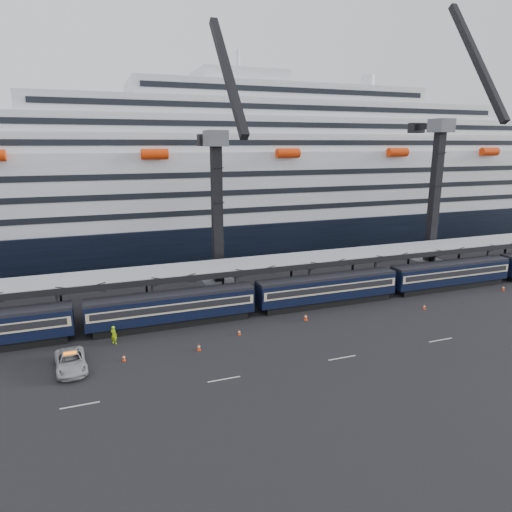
% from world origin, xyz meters
% --- Properties ---
extents(ground, '(260.00, 260.00, 0.00)m').
position_xyz_m(ground, '(0.00, 0.00, 0.00)').
color(ground, black).
rests_on(ground, ground).
extents(train, '(133.05, 3.00, 4.05)m').
position_xyz_m(train, '(-4.65, 10.00, 2.20)').
color(train, black).
rests_on(train, ground).
extents(canopy, '(130.00, 6.25, 5.53)m').
position_xyz_m(canopy, '(0.00, 14.00, 5.25)').
color(canopy, '#95989D').
rests_on(canopy, ground).
extents(cruise_ship, '(214.09, 28.84, 34.00)m').
position_xyz_m(cruise_ship, '(-1.08, 45.99, 12.34)').
color(cruise_ship, black).
rests_on(cruise_ship, ground).
extents(crane_dark_near, '(4.50, 17.75, 35.08)m').
position_xyz_m(crane_dark_near, '(-20.00, 18.59, 11.93)').
color(crane_dark_near, '#52555B').
rests_on(crane_dark_near, ground).
extents(crane_dark_mid, '(4.50, 18.24, 39.64)m').
position_xyz_m(crane_dark_mid, '(15.00, 17.59, 13.36)').
color(crane_dark_mid, '#52555B').
rests_on(crane_dark_mid, ground).
extents(pickup_truck, '(3.09, 5.88, 1.58)m').
position_xyz_m(pickup_truck, '(-38.75, 2.64, 0.79)').
color(pickup_truck, '#9FA1A5').
rests_on(pickup_truck, ground).
extents(worker, '(0.84, 0.83, 1.96)m').
position_xyz_m(worker, '(-34.67, 7.16, 0.98)').
color(worker, '#A4D90B').
rests_on(worker, ground).
extents(traffic_cone_a, '(0.34, 0.34, 0.68)m').
position_xyz_m(traffic_cone_a, '(-34.04, 2.79, 0.34)').
color(traffic_cone_a, '#F83707').
rests_on(traffic_cone_a, ground).
extents(traffic_cone_b, '(0.37, 0.37, 0.74)m').
position_xyz_m(traffic_cone_b, '(-26.73, 2.54, 0.37)').
color(traffic_cone_b, '#F83707').
rests_on(traffic_cone_b, ground).
extents(traffic_cone_c, '(0.34, 0.34, 0.67)m').
position_xyz_m(traffic_cone_c, '(-21.70, 4.76, 0.33)').
color(traffic_cone_c, '#F83707').
rests_on(traffic_cone_c, ground).
extents(traffic_cone_d, '(0.43, 0.43, 0.86)m').
position_xyz_m(traffic_cone_d, '(-12.95, 6.10, 0.42)').
color(traffic_cone_d, '#F83707').
rests_on(traffic_cone_d, ground).
extents(traffic_cone_e, '(0.34, 0.34, 0.69)m').
position_xyz_m(traffic_cone_e, '(2.75, 4.22, 0.34)').
color(traffic_cone_e, '#F83707').
rests_on(traffic_cone_e, ground).
extents(traffic_cone_f, '(0.37, 0.37, 0.75)m').
position_xyz_m(traffic_cone_f, '(18.49, 6.48, 0.37)').
color(traffic_cone_f, '#F83707').
rests_on(traffic_cone_f, ground).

